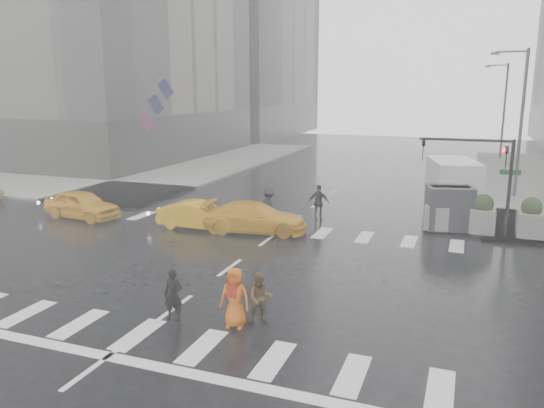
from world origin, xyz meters
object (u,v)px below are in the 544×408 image
at_px(traffic_signal_pole, 487,167).
at_px(pedestrian_brown, 260,298).
at_px(taxi_mid, 199,215).
at_px(pedestrian_orange, 235,297).
at_px(taxi_front, 82,205).
at_px(box_truck, 451,190).

xyz_separation_m(traffic_signal_pole, pedestrian_brown, (-6.11, -12.10, -2.45)).
xyz_separation_m(pedestrian_brown, taxi_mid, (-6.72, 8.79, -0.10)).
bearing_deg(pedestrian_orange, taxi_mid, 116.60).
relative_size(pedestrian_orange, taxi_front, 0.41).
bearing_deg(traffic_signal_pole, taxi_front, -169.62).
height_order(traffic_signal_pole, box_truck, traffic_signal_pole).
bearing_deg(pedestrian_orange, taxi_front, 138.12).
relative_size(traffic_signal_pole, taxi_mid, 1.12).
bearing_deg(taxi_front, pedestrian_brown, -114.80).
height_order(pedestrian_orange, taxi_mid, pedestrian_orange).
xyz_separation_m(traffic_signal_pole, taxi_front, (-19.55, -3.58, -2.48)).
relative_size(traffic_signal_pole, pedestrian_brown, 2.95).
xyz_separation_m(taxi_front, box_truck, (18.04, 6.26, 0.89)).
relative_size(traffic_signal_pole, taxi_front, 1.05).
relative_size(taxi_mid, box_truck, 0.70).
distance_m(taxi_front, taxi_mid, 6.72).
height_order(traffic_signal_pole, pedestrian_brown, traffic_signal_pole).
bearing_deg(pedestrian_brown, taxi_mid, 103.13).
xyz_separation_m(traffic_signal_pole, pedestrian_orange, (-6.71, -12.57, -2.34)).
relative_size(pedestrian_brown, taxi_mid, 0.38).
distance_m(traffic_signal_pole, taxi_mid, 13.50).
bearing_deg(taxi_mid, pedestrian_orange, -146.22).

